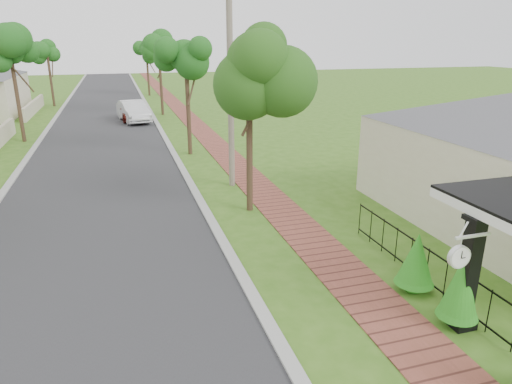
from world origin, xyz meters
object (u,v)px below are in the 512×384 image
utility_pole (230,80)px  station_clock (460,255)px  porch_post (468,279)px  parked_car_red (131,111)px  near_tree (249,70)px  parked_car_white (133,111)px

utility_pole → station_clock: size_ratio=9.93×
porch_post → station_clock: 1.14m
parked_car_red → near_tree: size_ratio=0.69×
utility_pole → parked_car_white: bearing=100.5°
station_clock → parked_car_white: bearing=99.5°
parked_car_red → utility_pole: 18.63m
porch_post → parked_car_white: (-5.44, 28.17, -0.36)m
near_tree → station_clock: size_ratio=7.08×
porch_post → utility_pole: (-2.25, 11.00, 3.19)m
parked_car_white → utility_pole: (3.19, -17.17, 3.55)m
parked_car_white → utility_pole: bearing=-89.9°
porch_post → station_clock: (-0.66, -0.40, 0.83)m
parked_car_red → near_tree: bearing=-86.8°
parked_car_white → porch_post: bearing=-89.5°
utility_pole → parked_car_red: bearing=100.4°
porch_post → parked_car_red: bearing=100.8°
parked_car_white → near_tree: 20.81m
parked_car_red → parked_car_white: size_ratio=0.91×
near_tree → station_clock: near_tree is taller
near_tree → utility_pole: bearing=88.1°
parked_car_white → near_tree: near_tree is taller
parked_car_red → parked_car_white: parked_car_white is taller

